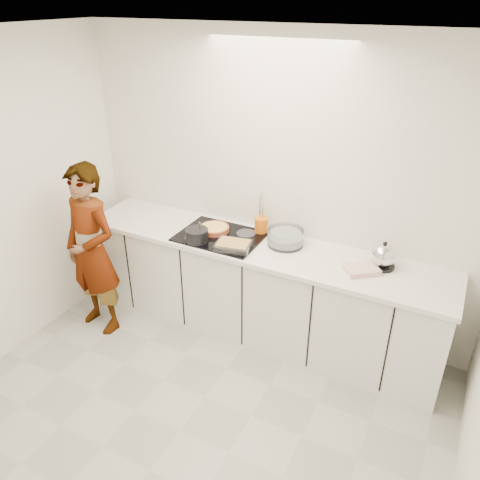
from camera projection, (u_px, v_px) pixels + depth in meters
The scene contains 14 objects.
floor at pixel (180, 431), 3.37m from camera, with size 3.60×3.20×0.00m, color #ACADA1.
ceiling at pixel (145, 40), 2.15m from camera, with size 3.60×3.20×0.00m, color white.
wall_back at pixel (274, 189), 4.01m from camera, with size 3.60×0.00×2.60m, color white.
base_cabinets at pixel (257, 291), 4.17m from camera, with size 3.20×0.58×0.87m, color white.
countertop at pixel (258, 247), 3.96m from camera, with size 3.24×0.64×0.04m, color white.
hob at pixel (220, 236), 4.07m from camera, with size 0.72×0.54×0.01m, color black.
tart_dish at pixel (214, 229), 4.13m from camera, with size 0.28×0.28×0.04m.
saucepan at pixel (197, 235), 3.95m from camera, with size 0.25×0.25×0.19m.
baking_dish at pixel (233, 245), 3.84m from camera, with size 0.32×0.26×0.05m.
mixing_bowl at pixel (285, 238), 3.91m from camera, with size 0.35×0.35×0.14m.
tea_towel at pixel (361, 269), 3.55m from camera, with size 0.25×0.18×0.04m, color white.
kettle at pixel (383, 256), 3.58m from camera, with size 0.22×0.22×0.22m.
utensil_crock at pixel (261, 225), 4.10m from camera, with size 0.12×0.12×0.15m, color #DB620E.
cook at pixel (92, 251), 4.09m from camera, with size 0.58×0.38×1.58m, color white.
Camera 1 is at (1.45, -1.87, 2.79)m, focal length 35.00 mm.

